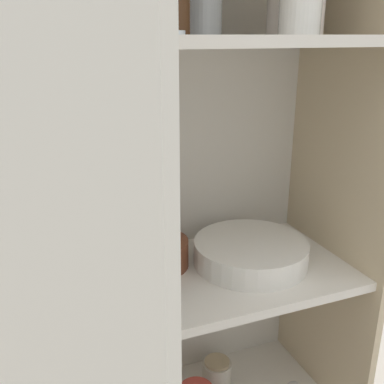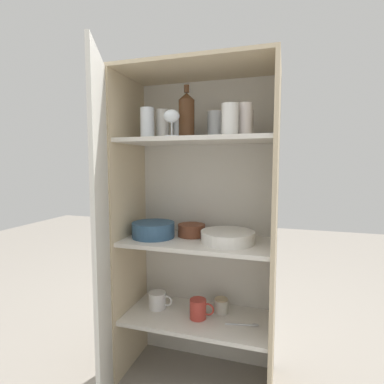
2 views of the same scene
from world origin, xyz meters
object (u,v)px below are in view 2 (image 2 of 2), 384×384
Objects in this scene: serving_bowl_small at (191,230)px; plate_stack_white at (228,237)px; wine_bottle at (187,115)px; coffee_mug_primary at (158,300)px; storage_jar at (221,305)px; mixing_bowl_large at (153,229)px.

plate_stack_white is at bearing -17.74° from serving_bowl_small.
serving_bowl_small is at bearing 92.80° from wine_bottle.
wine_bottle is 1.90× the size of coffee_mug_primary.
serving_bowl_small is 0.42m from storage_jar.
serving_bowl_small reaches higher than coffee_mug_primary.
serving_bowl_small is at bearing 23.33° from mixing_bowl_large.
serving_bowl_small is 1.09× the size of coffee_mug_primary.
wine_bottle is at bearing -13.62° from coffee_mug_primary.
plate_stack_white is 2.00× the size of coffee_mug_primary.
wine_bottle is 0.97m from coffee_mug_primary.
plate_stack_white is at bearing 7.69° from wine_bottle.
serving_bowl_small is at bearing 15.56° from coffee_mug_primary.
mixing_bowl_large is 2.79× the size of storage_jar.
serving_bowl_small is at bearing 162.26° from plate_stack_white.
serving_bowl_small is (0.18, 0.08, -0.01)m from mixing_bowl_large.
serving_bowl_small reaches higher than plate_stack_white.
plate_stack_white is 1.19× the size of mixing_bowl_large.
storage_jar is at bearing 3.11° from serving_bowl_small.
plate_stack_white is at bearing -2.50° from coffee_mug_primary.
coffee_mug_primary is (-0.38, 0.02, -0.38)m from plate_stack_white.
serving_bowl_small is 1.81× the size of storage_jar.
wine_bottle reaches higher than storage_jar.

